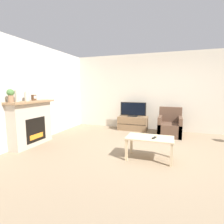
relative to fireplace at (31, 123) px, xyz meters
name	(u,v)px	position (x,y,z in m)	size (l,w,h in m)	color
ground_plane	(163,156)	(3.29, 0.35, -0.59)	(24.00, 24.00, 0.00)	#89755B
wall_back	(168,92)	(3.29, 2.88, 0.76)	(12.00, 0.06, 2.70)	beige
wall_left	(34,93)	(-0.19, 0.35, 0.76)	(0.06, 12.00, 2.70)	beige
fireplace	(31,123)	(0.00, 0.00, 0.00)	(0.43, 1.31, 1.17)	#B7A893
mantel_vase_left	(17,96)	(0.02, -0.39, 0.71)	(0.09, 0.09, 0.30)	beige
mantel_vase_centre_left	(27,96)	(0.02, -0.10, 0.69)	(0.11, 0.11, 0.26)	beige
mantel_clock	(34,98)	(0.02, 0.13, 0.65)	(0.08, 0.11, 0.15)	brown
potted_plant	(11,95)	(0.02, -0.56, 0.74)	(0.16, 0.16, 0.30)	#936B4C
tv_stand	(133,123)	(2.13, 2.55, -0.35)	(1.02, 0.52, 0.49)	brown
tv	(133,110)	(2.13, 2.55, 0.13)	(0.91, 0.18, 0.51)	black
armchair	(170,127)	(3.39, 2.17, -0.31)	(0.70, 0.76, 0.88)	brown
coffee_table	(150,140)	(3.03, 0.08, -0.19)	(0.96, 0.54, 0.47)	#CCB289
remote	(154,138)	(3.12, 0.03, -0.11)	(0.09, 0.15, 0.02)	black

